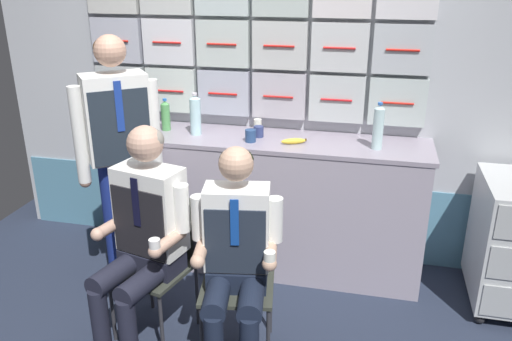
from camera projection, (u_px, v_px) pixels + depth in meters
galley_bulkhead at (265, 107)px, 3.83m from camera, size 4.20×0.14×2.15m
galley_counter at (282, 205)px, 3.77m from camera, size 2.02×0.53×1.00m
service_trolley at (509, 240)px, 3.34m from camera, size 0.40×0.65×0.87m
folding_chair_left at (162, 249)px, 3.11m from camera, size 0.49×0.49×0.85m
crew_member_left at (143, 230)px, 2.91m from camera, size 0.54×0.70×1.32m
folding_chair_right at (239, 264)px, 2.96m from camera, size 0.46×0.46×0.85m
crew_member_right at (236, 253)px, 2.75m from camera, size 0.50×0.64×1.26m
crew_member_standing at (119, 145)px, 3.30m from camera, size 0.44×0.42×1.74m
water_bottle_clear at (195, 115)px, 3.65m from camera, size 0.08×0.08×0.30m
water_bottle_tall at (378, 127)px, 3.35m from camera, size 0.07×0.07×0.31m
water_bottle_short at (166, 115)px, 3.76m from camera, size 0.06×0.06×0.23m
paper_cup_tan at (259, 131)px, 3.63m from camera, size 0.07×0.07×0.08m
coffee_cup_white at (251, 135)px, 3.53m from camera, size 0.07×0.07×0.08m
espresso_cup_small at (258, 125)px, 3.75m from camera, size 0.06×0.06×0.09m
snack_banana at (294, 141)px, 3.49m from camera, size 0.17×0.10×0.04m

